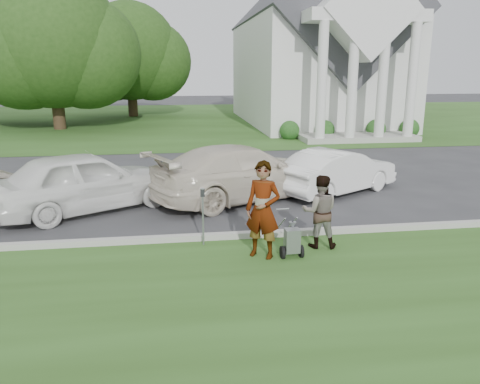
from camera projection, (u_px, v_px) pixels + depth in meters
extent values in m
plane|color=#333335|center=(217.00, 249.00, 9.99)|extent=(120.00, 120.00, 0.00)
cube|color=#2B4818|center=(236.00, 321.00, 7.11)|extent=(80.00, 7.00, 0.01)
cube|color=#2B4818|center=(184.00, 119.00, 35.83)|extent=(80.00, 30.00, 0.01)
cube|color=#9E9E93|center=(215.00, 237.00, 10.49)|extent=(80.00, 0.18, 0.15)
cube|color=white|center=(310.00, 72.00, 33.31)|extent=(9.00, 16.00, 7.00)
cube|color=#38383D|center=(312.00, 20.00, 32.42)|extent=(9.19, 17.00, 9.19)
cube|color=#9E9E93|center=(356.00, 137.00, 25.35)|extent=(6.20, 2.60, 0.30)
cylinder|color=white|center=(322.00, 84.00, 23.34)|extent=(0.50, 0.50, 6.00)
cylinder|color=white|center=(352.00, 84.00, 23.56)|extent=(0.50, 0.50, 6.00)
cylinder|color=white|center=(382.00, 84.00, 23.78)|extent=(0.50, 0.50, 6.00)
cylinder|color=white|center=(412.00, 84.00, 24.00)|extent=(0.50, 0.50, 6.00)
cube|color=white|center=(366.00, 16.00, 23.60)|extent=(6.20, 2.00, 0.60)
cube|color=white|center=(366.00, 10.00, 23.52)|extent=(5.09, 2.20, 5.09)
sphere|color=#1E4C19|center=(290.00, 131.00, 25.66)|extent=(1.10, 1.10, 1.10)
sphere|color=#1E4C19|center=(325.00, 130.00, 25.93)|extent=(1.10, 1.10, 1.10)
sphere|color=#1E4C19|center=(376.00, 129.00, 26.34)|extent=(1.10, 1.10, 1.10)
sphere|color=#1E4C19|center=(409.00, 128.00, 26.62)|extent=(1.10, 1.10, 1.10)
cylinder|color=#332316|center=(58.00, 104.00, 29.54)|extent=(0.76, 0.76, 3.20)
sphere|color=#224415|center=(52.00, 39.00, 28.55)|extent=(8.40, 8.40, 8.40)
sphere|color=#224415|center=(86.00, 54.00, 29.31)|extent=(6.89, 6.89, 6.89)
sphere|color=#224415|center=(22.00, 49.00, 28.19)|extent=(7.22, 7.22, 7.22)
sphere|color=#224415|center=(3.00, 46.00, 31.24)|extent=(7.54, 7.54, 7.54)
cylinder|color=#332316|center=(132.00, 98.00, 37.77)|extent=(0.76, 0.76, 3.00)
sphere|color=#224415|center=(130.00, 51.00, 36.86)|extent=(7.60, 7.60, 7.60)
sphere|color=#224415|center=(152.00, 61.00, 37.58)|extent=(6.23, 6.23, 6.23)
sphere|color=#224415|center=(110.00, 59.00, 36.51)|extent=(6.54, 6.54, 6.54)
cylinder|color=black|center=(282.00, 253.00, 9.43)|extent=(0.07, 0.27, 0.27)
cylinder|color=black|center=(301.00, 251.00, 9.50)|extent=(0.07, 0.27, 0.27)
cylinder|color=#2D2D33|center=(292.00, 252.00, 9.47)|extent=(0.44, 0.05, 0.03)
cube|color=gray|center=(292.00, 241.00, 9.40)|extent=(0.30, 0.25, 0.49)
cone|color=gray|center=(293.00, 225.00, 9.32)|extent=(0.16, 0.16, 0.14)
cylinder|color=#2D2D33|center=(293.00, 222.00, 9.30)|extent=(0.04, 0.04, 0.05)
cylinder|color=gray|center=(281.00, 224.00, 9.73)|extent=(0.05, 0.65, 0.47)
cylinder|color=gray|center=(292.00, 223.00, 9.78)|extent=(0.05, 0.65, 0.47)
cylinder|color=gray|center=(283.00, 209.00, 10.00)|extent=(0.28, 0.04, 0.02)
imported|color=#999999|center=(263.00, 211.00, 9.31)|extent=(0.86, 0.78, 1.98)
imported|color=#999999|center=(320.00, 212.00, 9.89)|extent=(0.87, 0.74, 1.58)
cylinder|color=gray|center=(203.00, 221.00, 10.05)|extent=(0.04, 0.04, 1.11)
cube|color=#2D2D33|center=(203.00, 193.00, 9.89)|extent=(0.09, 0.06, 0.17)
cylinder|color=gray|center=(202.00, 189.00, 9.87)|extent=(0.08, 0.08, 0.03)
imported|color=white|center=(86.00, 181.00, 12.48)|extent=(5.15, 4.12, 1.65)
imported|color=beige|center=(242.00, 172.00, 13.65)|extent=(5.94, 4.37, 1.60)
imported|color=white|center=(337.00, 171.00, 14.34)|extent=(4.33, 3.36, 1.37)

